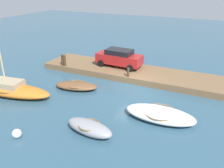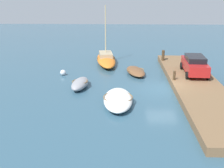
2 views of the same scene
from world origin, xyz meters
name	(u,v)px [view 2 (image 2 of 2)]	position (x,y,z in m)	size (l,w,h in m)	color
ground_plane	(163,89)	(0.00, 0.00, 0.00)	(84.00, 84.00, 0.00)	#33566B
dock_platform	(196,86)	(0.00, -2.70, 0.27)	(19.26, 3.89, 0.54)	brown
rowboat_brown	(136,71)	(4.06, 2.04, 0.29)	(3.71, 2.28, 0.56)	brown
rowboat_grey	(80,84)	(0.04, 6.82, 0.38)	(3.14, 1.58, 0.74)	#939399
motorboat_white	(118,99)	(-3.21, 3.65, 0.36)	(4.45, 2.12, 0.70)	white
sailboat_orange	(106,59)	(7.95, 5.09, 0.50)	(6.75, 2.80, 6.14)	orange
mooring_post_west	(174,75)	(0.80, -1.01, 0.93)	(0.21, 0.21, 0.78)	#47331E
mooring_post_mid_west	(163,56)	(7.34, -1.01, 1.06)	(0.27, 0.27, 1.05)	#47331E
mooring_post_mid_east	(163,55)	(7.57, -1.01, 1.07)	(0.26, 0.26, 1.06)	#47331E
parked_car	(195,65)	(2.55, -3.09, 1.41)	(4.37, 2.10, 1.65)	#B21E1E
marker_buoy	(63,73)	(3.47, 8.93, 0.27)	(0.53, 0.53, 0.53)	silver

